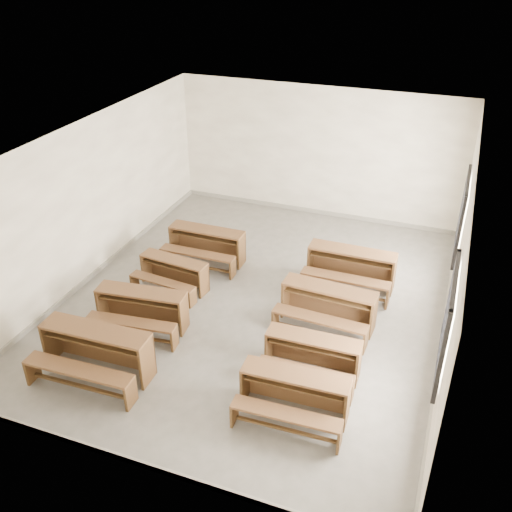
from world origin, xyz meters
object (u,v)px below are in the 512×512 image
at_px(desk_set_6, 328,304).
at_px(desk_set_2, 173,271).
at_px(desk_set_4, 294,392).
at_px(desk_set_0, 96,349).
at_px(desk_set_5, 312,353).
at_px(desk_set_3, 206,243).
at_px(desk_set_7, 351,266).
at_px(desk_set_1, 141,307).

bearing_deg(desk_set_6, desk_set_2, -179.32).
bearing_deg(desk_set_6, desk_set_4, -84.64).
bearing_deg(desk_set_0, desk_set_5, 18.32).
relative_size(desk_set_3, desk_set_7, 0.94).
bearing_deg(desk_set_5, desk_set_6, 92.80).
xyz_separation_m(desk_set_0, desk_set_2, (-0.04, 2.70, -0.11)).
bearing_deg(desk_set_2, desk_set_4, -30.84).
bearing_deg(desk_set_6, desk_set_0, -137.71).
xyz_separation_m(desk_set_2, desk_set_7, (3.28, 1.32, 0.09)).
xyz_separation_m(desk_set_1, desk_set_4, (3.20, -1.10, -0.01)).
bearing_deg(desk_set_2, desk_set_0, -82.99).
relative_size(desk_set_1, desk_set_7, 0.98).
distance_m(desk_set_6, desk_set_7, 1.46).
bearing_deg(desk_set_0, desk_set_1, 86.66).
bearing_deg(desk_set_2, desk_set_1, -80.65).
height_order(desk_set_0, desk_set_4, desk_set_0).
relative_size(desk_set_1, desk_set_2, 1.15).
bearing_deg(desk_set_3, desk_set_4, -49.88).
relative_size(desk_set_2, desk_set_4, 0.91).
bearing_deg(desk_set_1, desk_set_7, 33.17).
height_order(desk_set_1, desk_set_6, desk_set_6).
height_order(desk_set_1, desk_set_2, desk_set_1).
relative_size(desk_set_5, desk_set_7, 0.88).
bearing_deg(desk_set_6, desk_set_1, -155.31).
height_order(desk_set_4, desk_set_7, desk_set_7).
height_order(desk_set_0, desk_set_3, desk_set_0).
bearing_deg(desk_set_1, desk_set_0, -98.28).
bearing_deg(desk_set_4, desk_set_1, 158.86).
distance_m(desk_set_2, desk_set_7, 3.54).
height_order(desk_set_1, desk_set_5, desk_set_1).
relative_size(desk_set_4, desk_set_6, 0.93).
bearing_deg(desk_set_0, desk_set_7, 49.28).
relative_size(desk_set_2, desk_set_6, 0.85).
relative_size(desk_set_2, desk_set_5, 0.96).
relative_size(desk_set_0, desk_set_7, 1.06).
bearing_deg(desk_set_6, desk_set_3, 159.03).
distance_m(desk_set_1, desk_set_7, 4.18).
distance_m(desk_set_1, desk_set_3, 2.58).
relative_size(desk_set_0, desk_set_4, 1.13).
relative_size(desk_set_0, desk_set_5, 1.20).
distance_m(desk_set_4, desk_set_5, 0.96).
xyz_separation_m(desk_set_5, desk_set_7, (0.00, 2.83, 0.06)).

